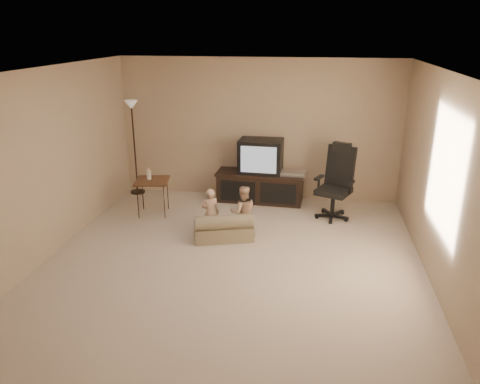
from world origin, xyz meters
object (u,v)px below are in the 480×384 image
object	(u,v)px
office_chair	(335,191)
floor_lamp	(133,127)
tv_stand	(261,176)
side_table	(152,181)
toddler_right	(243,212)
toddler_left	(210,213)
child_sofa	(224,228)

from	to	relation	value
office_chair	floor_lamp	world-z (taller)	floor_lamp
tv_stand	side_table	bearing A→B (deg)	-149.83
office_chair	floor_lamp	distance (m)	3.80
floor_lamp	toddler_right	size ratio (longest dim) A/B	2.17
floor_lamp	toddler_right	bearing A→B (deg)	-35.93
office_chair	toddler_left	world-z (taller)	office_chair
floor_lamp	toddler_left	distance (m)	2.63
side_table	child_sofa	size ratio (longest dim) A/B	0.84
tv_stand	toddler_left	bearing A→B (deg)	-106.64
floor_lamp	toddler_left	xyz separation A→B (m)	(1.80, -1.70, -0.90)
office_chair	toddler_right	bearing A→B (deg)	-119.22
child_sofa	toddler_left	bearing A→B (deg)	143.11
side_table	floor_lamp	size ratio (longest dim) A/B	0.46
toddler_right	side_table	bearing A→B (deg)	-35.75
office_chair	floor_lamp	xyz separation A→B (m)	(-3.65, 0.63, 0.83)
side_table	toddler_left	distance (m)	1.38
floor_lamp	child_sofa	world-z (taller)	floor_lamp
office_chair	toddler_left	distance (m)	2.14
tv_stand	child_sofa	world-z (taller)	tv_stand
office_chair	tv_stand	bearing A→B (deg)	-179.99
side_table	floor_lamp	distance (m)	1.36
tv_stand	office_chair	xyz separation A→B (m)	(1.29, -0.57, -0.03)
office_chair	side_table	size ratio (longest dim) A/B	1.53
office_chair	child_sofa	world-z (taller)	office_chair
floor_lamp	toddler_left	world-z (taller)	floor_lamp
tv_stand	child_sofa	xyz separation A→B (m)	(-0.34, -1.72, -0.30)
toddler_left	floor_lamp	bearing A→B (deg)	-59.04
tv_stand	toddler_right	distance (m)	1.60
side_table	child_sofa	distance (m)	1.64
office_chair	side_table	bearing A→B (deg)	-149.76
toddler_right	tv_stand	bearing A→B (deg)	-105.51
side_table	child_sofa	world-z (taller)	side_table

